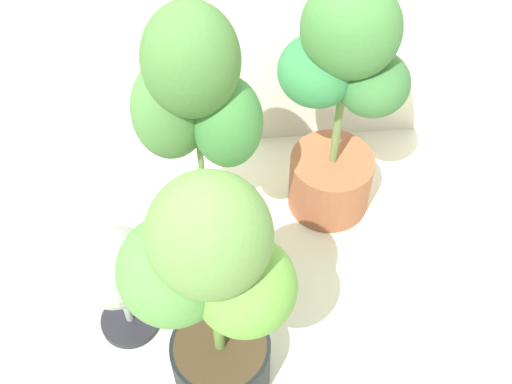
# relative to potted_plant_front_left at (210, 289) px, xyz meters

# --- Properties ---
(ground_plane) EXTENTS (8.00, 8.00, 0.00)m
(ground_plane) POSITION_rel_potted_plant_front_left_xyz_m (0.34, 0.09, -0.48)
(ground_plane) COLOR silver
(ground_plane) RESTS_ON ground
(potted_plant_front_left) EXTENTS (0.46, 0.35, 0.84)m
(potted_plant_front_left) POSITION_rel_potted_plant_front_left_xyz_m (0.00, 0.00, 0.00)
(potted_plant_front_left) COLOR black
(potted_plant_front_left) RESTS_ON ground
(potted_plant_back_left) EXTENTS (0.42, 0.33, 0.93)m
(potted_plant_back_left) POSITION_rel_potted_plant_front_left_xyz_m (-0.01, 0.45, 0.03)
(potted_plant_back_left) COLOR slate
(potted_plant_back_left) RESTS_ON ground
(potted_plant_back_center) EXTENTS (0.43, 0.32, 0.88)m
(potted_plant_back_center) POSITION_rel_potted_plant_front_left_xyz_m (0.41, 0.61, -0.01)
(potted_plant_back_center) COLOR #995536
(potted_plant_back_center) RESTS_ON ground
(floor_fan) EXTENTS (0.30, 0.30, 0.43)m
(floor_fan) POSITION_rel_potted_plant_front_left_xyz_m (-0.26, 0.20, -0.19)
(floor_fan) COLOR black
(floor_fan) RESTS_ON ground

